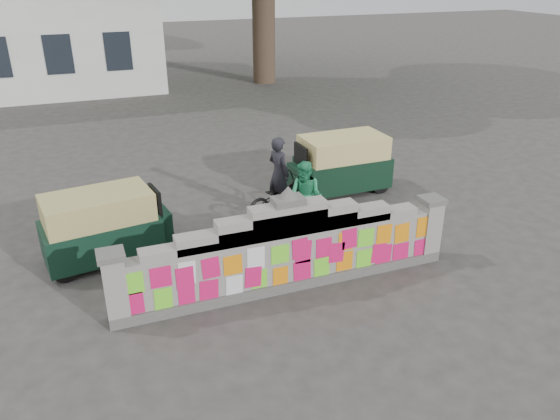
{
  "coord_description": "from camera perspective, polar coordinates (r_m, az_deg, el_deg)",
  "views": [
    {
      "loc": [
        -3.25,
        -7.98,
        5.49
      ],
      "look_at": [
        0.24,
        1.0,
        1.1
      ],
      "focal_mm": 35.0,
      "sensor_mm": 36.0,
      "label": 1
    }
  ],
  "objects": [
    {
      "name": "pedestrian",
      "position": [
        11.98,
        2.71,
        1.4
      ],
      "size": [
        0.96,
        0.98,
        1.59
      ],
      "primitive_type": "imported",
      "rotation": [
        0.0,
        0.0,
        -0.87
      ],
      "color": "#299963",
      "rests_on": "ground"
    },
    {
      "name": "rickshaw_right",
      "position": [
        14.17,
        6.32,
        4.88
      ],
      "size": [
        2.69,
        1.28,
        1.48
      ],
      "rotation": [
        0.0,
        0.0,
        3.16
      ],
      "color": "black",
      "rests_on": "ground"
    },
    {
      "name": "rickshaw_left",
      "position": [
        11.33,
        -17.94,
        -1.57
      ],
      "size": [
        2.64,
        1.51,
        1.42
      ],
      "rotation": [
        0.0,
        0.0,
        0.15
      ],
      "color": "black",
      "rests_on": "ground"
    },
    {
      "name": "cyclist_rider",
      "position": [
        12.58,
        -0.12,
        2.84
      ],
      "size": [
        0.6,
        0.72,
        1.69
      ],
      "primitive_type": "imported",
      "rotation": [
        0.0,
        0.0,
        1.93
      ],
      "color": "black",
      "rests_on": "ground"
    },
    {
      "name": "parapet_wall",
      "position": [
        9.83,
        0.83,
        -4.34
      ],
      "size": [
        6.48,
        0.44,
        2.01
      ],
      "color": "#4C4C49",
      "rests_on": "ground"
    },
    {
      "name": "cyclist_bike",
      "position": [
        12.72,
        -0.12,
        1.39
      ],
      "size": [
        2.01,
        1.29,
        1.0
      ],
      "primitive_type": "imported",
      "rotation": [
        0.0,
        0.0,
        1.93
      ],
      "color": "black",
      "rests_on": "ground"
    },
    {
      "name": "ground",
      "position": [
        10.22,
        0.79,
        -8.01
      ],
      "size": [
        100.0,
        100.0,
        0.0
      ],
      "primitive_type": "plane",
      "color": "#383533",
      "rests_on": "ground"
    }
  ]
}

